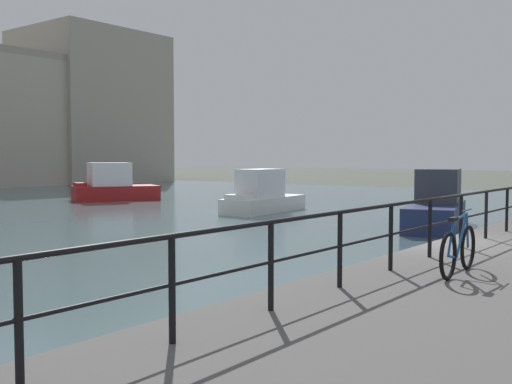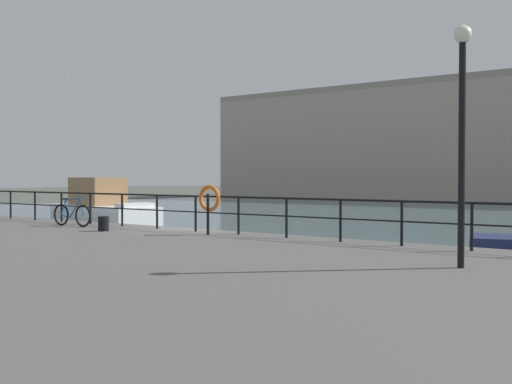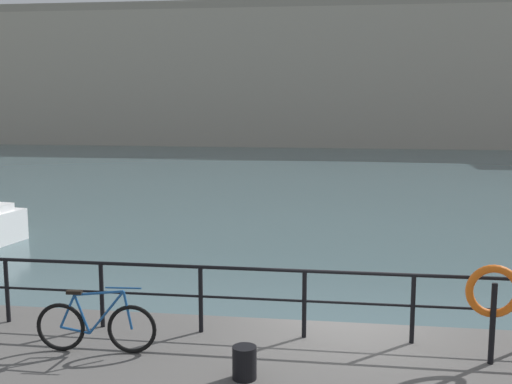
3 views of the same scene
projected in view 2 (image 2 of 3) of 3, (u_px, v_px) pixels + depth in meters
ground_plane at (188, 261)px, 19.34m from camera, size 240.00×240.00×0.00m
water_basin at (476, 214)px, 43.65m from camera, size 80.00×60.00×0.01m
moored_small_launch at (102, 207)px, 35.08m from camera, size 8.36×4.16×2.62m
quay_railing at (157, 205)px, 19.06m from camera, size 25.93×0.07×1.08m
parked_bicycle at (72, 214)px, 20.01m from camera, size 1.77×0.17×0.98m
mooring_bollard at (103, 224)px, 18.22m from camera, size 0.32×0.32×0.44m
life_ring_stand at (209, 200)px, 17.05m from camera, size 0.75×0.16×1.40m
quay_lamp_post at (462, 112)px, 10.79m from camera, size 0.32×0.32×4.30m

